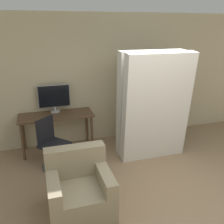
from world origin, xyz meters
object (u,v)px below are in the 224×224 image
object	(u,v)px
bookshelf	(166,98)
mattress_near	(157,108)
office_chair	(53,148)
armchair	(79,189)
monitor	(54,97)
mattress_far	(150,103)

from	to	relation	value
bookshelf	mattress_near	distance (m)	1.35
office_chair	armchair	bearing A→B (deg)	-78.71
monitor	office_chair	bearing A→B (deg)	-100.57
monitor	office_chair	distance (m)	1.09
office_chair	armchair	size ratio (longest dim) A/B	1.08
monitor	mattress_near	bearing A→B (deg)	-31.50
armchair	monitor	bearing A→B (deg)	92.77
office_chair	bookshelf	size ratio (longest dim) A/B	0.52
mattress_far	mattress_near	bearing A→B (deg)	-90.00
office_chair	mattress_near	size ratio (longest dim) A/B	0.45
bookshelf	armchair	size ratio (longest dim) A/B	2.07
mattress_far	armchair	xyz separation A→B (m)	(-1.65, -1.30, -0.70)
office_chair	armchair	xyz separation A→B (m)	(0.25, -1.25, -0.05)
bookshelf	mattress_far	distance (m)	1.11
office_chair	armchair	distance (m)	1.28
mattress_near	mattress_far	size ratio (longest dim) A/B	1.00
office_chair	mattress_near	distance (m)	2.02
mattress_near	armchair	world-z (taller)	mattress_near
bookshelf	mattress_far	bearing A→B (deg)	-135.80
office_chair	bookshelf	distance (m)	2.85
mattress_far	armchair	distance (m)	2.21
armchair	bookshelf	bearing A→B (deg)	40.34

